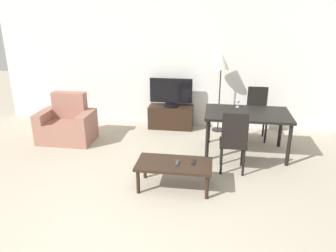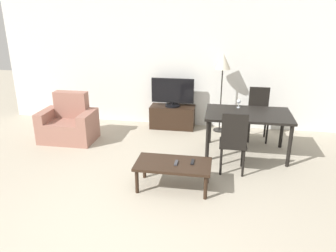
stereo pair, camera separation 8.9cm
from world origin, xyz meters
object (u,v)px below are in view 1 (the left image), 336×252
armchair (67,125)px  dining_table (247,117)px  coffee_table (174,166)px  tv_stand (171,117)px  wine_glass_left (238,102)px  remote_primary (193,162)px  dining_chair_far (257,111)px  dining_chair_near (234,140)px  floor_lamp (221,65)px  remote_secondary (177,163)px  tv (171,92)px

armchair → dining_table: size_ratio=0.71×
coffee_table → tv_stand: bearing=99.1°
wine_glass_left → remote_primary: bearing=-112.4°
dining_table → dining_chair_far: size_ratio=1.42×
dining_table → dining_chair_near: 0.80m
coffee_table → floor_lamp: bearing=76.1°
dining_chair_near → remote_secondary: bearing=-143.1°
remote_secondary → wine_glass_left: 1.88m
dining_chair_far → floor_lamp: 1.10m
tv_stand → wine_glass_left: size_ratio=6.18×
armchair → floor_lamp: size_ratio=0.63×
wine_glass_left → coffee_table: bearing=-119.2°
dining_table → floor_lamp: 1.33m
tv_stand → floor_lamp: bearing=-1.4°
tv_stand → dining_chair_near: bearing=-56.9°
tv → floor_lamp: bearing=-1.3°
remote_primary → remote_secondary: (-0.22, -0.06, 0.00)m
tv_stand → floor_lamp: (0.97, -0.02, 1.10)m
tv → coffee_table: bearing=-80.9°
floor_lamp → wine_glass_left: bearing=-67.9°
dining_table → wine_glass_left: 0.37m
coffee_table → dining_chair_near: (0.81, 0.57, 0.20)m
dining_table → floor_lamp: size_ratio=0.89×
tv → remote_secondary: bearing=-80.0°
coffee_table → wine_glass_left: size_ratio=7.05×
dining_chair_far → remote_primary: 2.27m
remote_primary → wine_glass_left: bearing=67.6°
tv → wine_glass_left: bearing=-31.5°
remote_primary → remote_secondary: 0.22m
remote_primary → coffee_table: bearing=-167.6°
tv_stand → floor_lamp: size_ratio=0.58×
dining_chair_far → floor_lamp: floor_lamp is taller
dining_table → floor_lamp: floor_lamp is taller
armchair → dining_chair_near: dining_chair_near is taller
armchair → remote_secondary: 2.65m
coffee_table → dining_chair_near: size_ratio=1.06×
armchair → wine_glass_left: size_ratio=6.76×
wine_glass_left → remote_secondary: bearing=-117.9°
remote_secondary → tv: bearing=100.0°
tv_stand → dining_table: bearing=-36.8°
tv → remote_primary: (0.64, -2.33, -0.36)m
armchair → dining_chair_near: (3.00, -0.85, 0.23)m
coffee_table → dining_chair_far: bearing=58.1°
tv → dining_chair_near: size_ratio=0.88×
remote_secondary → dining_table: bearing=52.8°
tv → remote_secondary: 2.46m
armchair → floor_lamp: floor_lamp is taller
dining_chair_near → remote_primary: (-0.55, -0.51, -0.15)m
dining_chair_near → remote_secondary: (-0.76, -0.57, -0.15)m
armchair → tv: tv is taller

